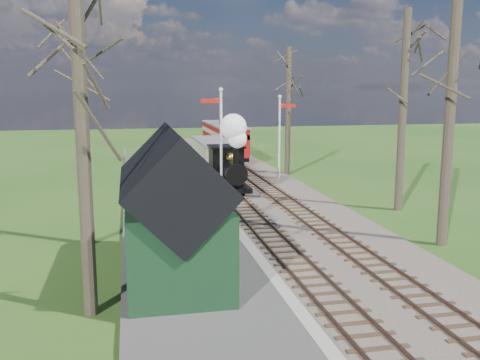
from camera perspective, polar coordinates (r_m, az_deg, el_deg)
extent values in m
plane|color=#25531A|center=(15.09, 11.58, -14.70)|extent=(140.00, 140.00, 0.00)
ellipsoid|color=#385B23|center=(82.74, -0.39, -7.17)|extent=(70.40, 44.00, 19.80)
ellipsoid|color=#385B23|center=(83.67, 17.68, -3.96)|extent=(51.20, 32.00, 14.40)
ellipsoid|color=#385B23|center=(85.63, -13.02, -5.70)|extent=(64.00, 40.00, 18.00)
cube|color=brown|center=(35.77, -0.47, -0.06)|extent=(8.00, 60.00, 0.10)
cube|color=brown|center=(35.45, -3.32, -0.02)|extent=(0.07, 60.00, 0.12)
cube|color=brown|center=(35.61, -1.73, 0.04)|extent=(0.07, 60.00, 0.12)
cube|color=#38281C|center=(35.54, -2.52, -0.06)|extent=(1.60, 60.00, 0.09)
cube|color=brown|center=(35.92, 0.79, 0.12)|extent=(0.07, 60.00, 0.12)
cube|color=brown|center=(36.15, 2.33, 0.18)|extent=(0.07, 60.00, 0.12)
cube|color=#38281C|center=(36.04, 1.56, 0.08)|extent=(1.60, 60.00, 0.09)
cube|color=#474442|center=(27.33, -7.06, -3.15)|extent=(5.00, 44.00, 0.20)
cube|color=#B2AD9E|center=(27.60, -2.30, -2.94)|extent=(0.40, 44.00, 0.21)
cube|color=black|center=(17.26, -7.02, -6.09)|extent=(3.00, 6.00, 2.60)
cube|color=black|center=(16.85, -7.15, -0.03)|extent=(3.25, 6.30, 3.25)
cube|color=black|center=(16.59, -1.41, -7.77)|extent=(0.06, 1.20, 2.00)
cylinder|color=silver|center=(29.15, -2.02, 3.52)|extent=(0.14, 0.14, 6.00)
sphere|color=silver|center=(28.97, -2.05, 9.62)|extent=(0.24, 0.24, 0.24)
cube|color=#B7140F|center=(28.89, -3.13, 8.43)|extent=(1.10, 0.08, 0.22)
cube|color=black|center=(29.03, -2.03, 6.27)|extent=(0.18, 0.06, 0.30)
cylinder|color=silver|center=(36.11, 4.21, 4.33)|extent=(0.14, 0.14, 5.50)
sphere|color=silver|center=(35.95, 4.27, 8.86)|extent=(0.24, 0.24, 0.24)
cube|color=#B7140F|center=(36.12, 5.11, 7.90)|extent=(1.10, 0.08, 0.22)
cube|color=black|center=(36.02, 4.24, 6.15)|extent=(0.18, 0.06, 0.30)
cylinder|color=#382D23|center=(14.70, -16.36, 2.73)|extent=(0.39, 0.39, 9.00)
cylinder|color=#382D23|center=(21.63, -16.40, 7.56)|extent=(0.41, 0.41, 11.00)
cylinder|color=#382D23|center=(22.15, 21.61, 8.61)|extent=(0.42, 0.42, 12.00)
cylinder|color=#382D23|center=(28.00, 16.97, 6.94)|extent=(0.40, 0.40, 10.00)
cylinder|color=#382D23|center=(38.24, 5.16, 7.25)|extent=(0.39, 0.39, 9.00)
cube|color=slate|center=(49.21, -4.82, 3.46)|extent=(12.60, 0.02, 0.01)
cube|color=slate|center=(49.25, -4.82, 3.11)|extent=(12.60, 0.02, 0.02)
cylinder|color=slate|center=(49.24, -4.82, 3.17)|extent=(0.08, 0.08, 1.00)
cube|color=black|center=(30.75, -1.08, -0.54)|extent=(1.75, 4.12, 0.26)
cylinder|color=black|center=(30.00, -0.86, 0.99)|extent=(1.13, 2.68, 1.13)
cube|color=black|center=(31.79, -1.50, 1.68)|extent=(1.85, 1.65, 2.06)
cylinder|color=black|center=(28.87, -0.48, 2.50)|extent=(0.29, 0.29, 0.82)
sphere|color=#B88836|center=(30.20, -0.98, 2.43)|extent=(0.54, 0.54, 0.54)
sphere|color=white|center=(28.78, -0.29, 4.43)|extent=(1.03, 1.03, 1.03)
sphere|color=white|center=(28.79, -0.72, 5.67)|extent=(1.44, 1.44, 1.44)
cylinder|color=black|center=(29.50, -1.58, -1.26)|extent=(0.10, 0.66, 0.66)
cylinder|color=black|center=(29.69, 0.32, -1.18)|extent=(0.10, 0.66, 0.66)
cube|color=black|center=(36.60, -2.82, 0.96)|extent=(1.96, 7.21, 0.31)
cube|color=maroon|center=(36.51, -2.83, 1.92)|extent=(2.06, 7.21, 0.93)
cube|color=#C3BA93|center=(36.39, -2.84, 3.37)|extent=(2.06, 7.21, 0.93)
cube|color=slate|center=(36.34, -2.85, 4.17)|extent=(2.16, 7.41, 0.12)
cube|color=black|center=(44.72, -1.11, 2.64)|extent=(2.12, 5.58, 0.33)
cube|color=maroon|center=(44.64, -1.11, 3.49)|extent=(2.23, 5.58, 1.00)
cube|color=#C3BA93|center=(44.54, -1.12, 4.78)|extent=(2.23, 5.58, 1.00)
cube|color=slate|center=(44.49, -1.12, 5.49)|extent=(2.34, 5.80, 0.13)
cube|color=black|center=(50.10, -2.28, 3.41)|extent=(2.12, 5.58, 0.33)
cube|color=maroon|center=(50.02, -2.28, 4.18)|extent=(2.23, 5.58, 1.00)
cube|color=#C3BA93|center=(49.93, -2.29, 5.32)|extent=(2.23, 5.58, 1.00)
cube|color=slate|center=(49.89, -2.30, 5.96)|extent=(2.34, 5.80, 0.13)
cube|color=#0F4932|center=(21.90, -3.08, -4.64)|extent=(0.26, 0.74, 1.09)
cube|color=silver|center=(21.91, -2.96, -4.62)|extent=(0.18, 0.63, 0.89)
cube|color=#49331A|center=(19.70, -2.18, -7.30)|extent=(0.41, 1.29, 0.05)
cube|color=#49331A|center=(19.61, -2.66, -6.63)|extent=(0.09, 1.28, 0.55)
cube|color=#49331A|center=(19.24, -1.49, -8.09)|extent=(0.05, 0.05, 0.18)
cube|color=#49331A|center=(20.23, -2.82, -7.19)|extent=(0.05, 0.05, 0.18)
imported|color=#1B2031|center=(20.52, -3.50, -5.15)|extent=(0.36, 0.53, 1.42)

